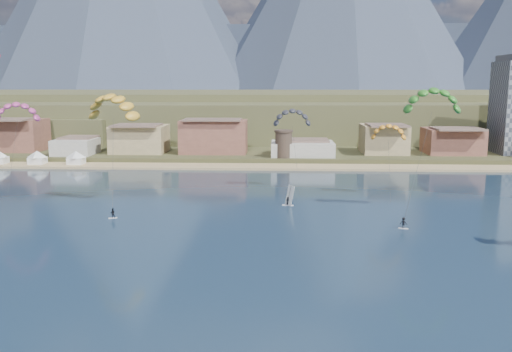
# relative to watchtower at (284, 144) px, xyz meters

# --- Properties ---
(ground) EXTENTS (2400.00, 2400.00, 0.00)m
(ground) POSITION_rel_watchtower_xyz_m (-5.00, -114.00, -6.37)
(ground) COLOR #0D2031
(ground) RESTS_ON ground
(beach) EXTENTS (2200.00, 12.00, 0.90)m
(beach) POSITION_rel_watchtower_xyz_m (-5.00, -8.00, -6.12)
(beach) COLOR tan
(beach) RESTS_ON ground
(land) EXTENTS (2200.00, 900.00, 4.00)m
(land) POSITION_rel_watchtower_xyz_m (-5.00, 446.00, -6.37)
(land) COLOR #4C4529
(land) RESTS_ON ground
(foothills) EXTENTS (940.00, 210.00, 18.00)m
(foothills) POSITION_rel_watchtower_xyz_m (17.39, 118.47, 2.71)
(foothills) COLOR brown
(foothills) RESTS_ON ground
(mountain_ridge) EXTENTS (2060.00, 480.00, 400.00)m
(mountain_ridge) POSITION_rel_watchtower_xyz_m (-19.60, 709.65, 143.94)
(mountain_ridge) COLOR #2B3547
(mountain_ridge) RESTS_ON ground
(town) EXTENTS (400.00, 24.00, 12.00)m
(town) POSITION_rel_watchtower_xyz_m (-45.00, 8.00, 1.63)
(town) COLOR beige
(town) RESTS_ON ground
(watchtower) EXTENTS (5.82, 5.82, 8.60)m
(watchtower) POSITION_rel_watchtower_xyz_m (0.00, 0.00, 0.00)
(watchtower) COLOR #47382D
(watchtower) RESTS_ON ground
(beach_tents) EXTENTS (43.40, 6.40, 5.00)m
(beach_tents) POSITION_rel_watchtower_xyz_m (-81.25, -8.00, -2.66)
(beach_tents) COLOR white
(beach_tents) RESTS_ON ground
(kitesurfer_yellow) EXTENTS (13.19, 16.71, 24.84)m
(kitesurfer_yellow) POSITION_rel_watchtower_xyz_m (-35.03, -60.36, 14.70)
(kitesurfer_yellow) COLOR silver
(kitesurfer_yellow) RESTS_ON ground
(kitesurfer_green) EXTENTS (13.47, 14.46, 26.18)m
(kitesurfer_green) POSITION_rel_watchtower_xyz_m (27.43, -65.72, 16.02)
(kitesurfer_green) COLOR silver
(kitesurfer_green) RESTS_ON ground
(distant_kite_pink) EXTENTS (11.23, 7.65, 22.27)m
(distant_kite_pink) POSITION_rel_watchtower_xyz_m (-62.88, -43.93, 12.76)
(distant_kite_pink) COLOR #262626
(distant_kite_pink) RESTS_ON ground
(distant_kite_dark) EXTENTS (9.35, 6.04, 20.71)m
(distant_kite_dark) POSITION_rel_watchtower_xyz_m (1.67, -42.51, 11.46)
(distant_kite_dark) COLOR #262626
(distant_kite_dark) RESTS_ON ground
(distant_kite_orange) EXTENTS (8.44, 6.26, 17.82)m
(distant_kite_orange) POSITION_rel_watchtower_xyz_m (22.75, -49.19, 8.67)
(distant_kite_orange) COLOR #262626
(distant_kite_orange) RESTS_ON ground
(windsurfer) EXTENTS (2.43, 2.65, 4.20)m
(windsurfer) POSITION_rel_watchtower_xyz_m (0.79, -59.45, -5.04)
(windsurfer) COLOR silver
(windsurfer) RESTS_ON ground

